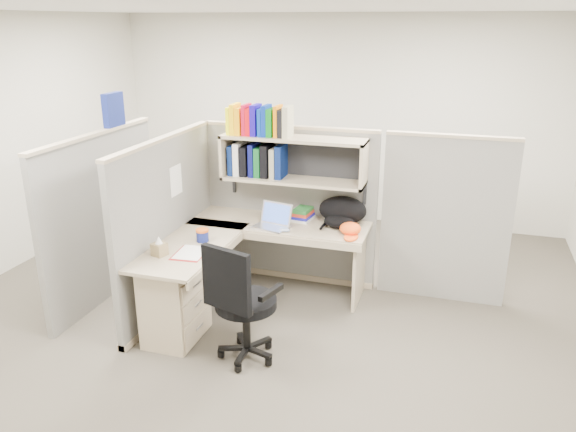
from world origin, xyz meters
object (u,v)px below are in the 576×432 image
(snack_canister, at_px, (202,235))
(task_chair, at_px, (243,320))
(laptop, at_px, (271,216))
(backpack, at_px, (341,212))
(desk, at_px, (205,281))

(snack_canister, xyz_separation_m, task_chair, (0.62, -0.61, -0.42))
(laptop, height_order, backpack, backpack)
(laptop, xyz_separation_m, snack_canister, (-0.47, -0.50, -0.06))
(desk, height_order, laptop, laptop)
(backpack, bearing_deg, snack_canister, -126.13)
(laptop, xyz_separation_m, backpack, (0.62, 0.27, 0.02))
(desk, xyz_separation_m, backpack, (1.00, 0.96, 0.43))
(desk, xyz_separation_m, laptop, (0.38, 0.69, 0.41))
(laptop, relative_size, backpack, 0.70)
(desk, distance_m, task_chair, 0.67)
(laptop, distance_m, task_chair, 1.22)
(backpack, height_order, snack_canister, backpack)
(laptop, bearing_deg, task_chair, -70.64)
(backpack, xyz_separation_m, task_chair, (-0.48, -1.38, -0.50))
(desk, relative_size, laptop, 5.41)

